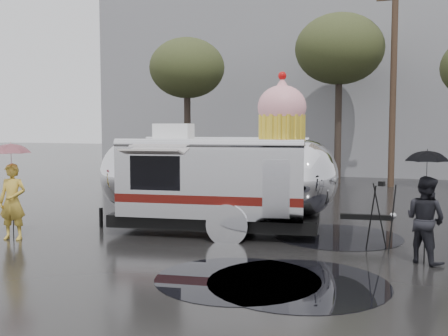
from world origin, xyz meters
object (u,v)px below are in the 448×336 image
at_px(airstream_trailer, 220,176).
at_px(person_right, 425,220).
at_px(tripod, 381,209).
at_px(person_left, 13,202).

relative_size(airstream_trailer, person_right, 4.40).
relative_size(airstream_trailer, tripod, 5.02).
bearing_deg(person_left, tripod, 1.04).
xyz_separation_m(person_right, tripod, (-0.88, 0.86, 0.04)).
xyz_separation_m(person_left, person_right, (9.29, 0.93, -0.05)).
bearing_deg(tripod, person_right, -22.65).
height_order(person_left, tripod, person_left).
height_order(airstream_trailer, person_left, airstream_trailer).
height_order(airstream_trailer, tripod, airstream_trailer).
bearing_deg(airstream_trailer, tripod, -16.88).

